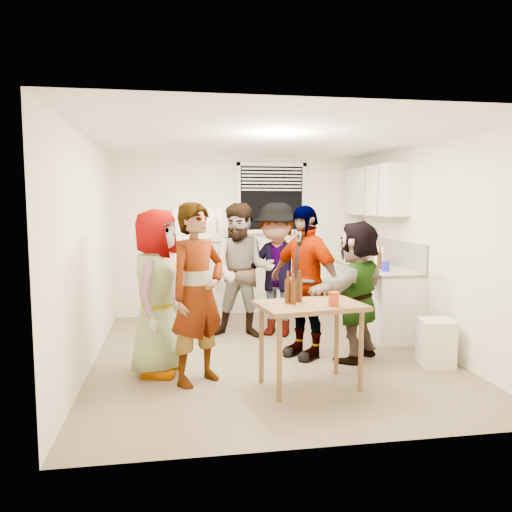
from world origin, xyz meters
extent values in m
cube|color=white|center=(-0.75, 1.88, 0.85)|extent=(0.70, 0.70, 1.70)
cube|color=white|center=(1.70, 1.15, 0.43)|extent=(0.60, 2.20, 0.86)
cube|color=beige|center=(1.70, 1.15, 0.88)|extent=(0.64, 2.22, 0.04)
cube|color=beige|center=(1.99, 1.15, 1.08)|extent=(0.03, 2.20, 0.36)
cube|color=white|center=(1.83, 1.35, 1.95)|extent=(0.34, 1.60, 0.70)
cylinder|color=white|center=(1.68, 0.81, 0.90)|extent=(0.13, 0.13, 0.28)
cylinder|color=black|center=(1.75, 1.96, 0.90)|extent=(0.08, 0.08, 0.30)
cylinder|color=#47230C|center=(1.60, 0.61, 0.90)|extent=(0.06, 0.06, 0.23)
cylinder|color=#1A1DCC|center=(1.59, 0.41, 0.90)|extent=(0.10, 0.10, 0.13)
cube|color=#E2C75D|center=(1.92, 1.53, 0.98)|extent=(0.02, 0.20, 0.16)
cube|color=white|center=(1.74, -0.65, 0.25)|extent=(0.40, 0.40, 0.51)
cylinder|color=#47230C|center=(0.03, -1.06, 0.82)|extent=(0.06, 0.06, 0.22)
cylinder|color=#B93311|center=(0.37, -1.21, 0.82)|extent=(0.10, 0.10, 0.13)
imported|color=gray|center=(-1.27, -0.42, 0.00)|extent=(1.90, 1.34, 0.55)
imported|color=#141933|center=(-0.87, -0.76, 0.00)|extent=(1.61, 1.81, 0.43)
imported|color=brown|center=(-0.21, 0.84, 0.00)|extent=(1.30, 1.94, 0.67)
imported|color=#44454A|center=(0.26, 0.85, 0.00)|extent=(1.92, 2.12, 0.66)
imported|color=black|center=(0.38, -0.12, 0.00)|extent=(2.03, 1.81, 0.43)
imported|color=#E09A56|center=(0.95, -0.31, 0.00)|extent=(2.16, 2.17, 0.47)
camera|label=1|loc=(-1.08, -5.61, 1.79)|focal=35.00mm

